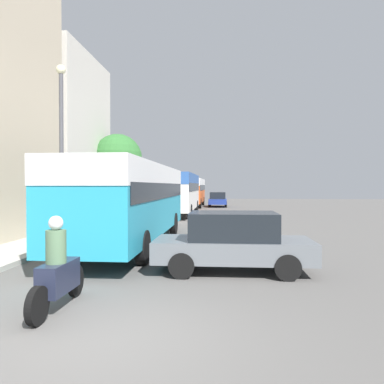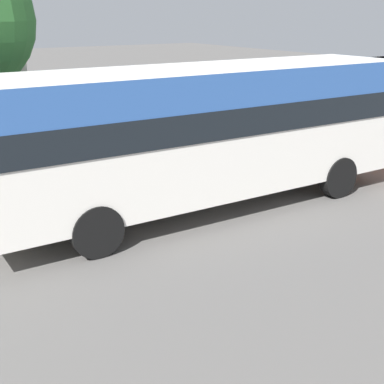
{
  "view_description": "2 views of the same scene",
  "coord_description": "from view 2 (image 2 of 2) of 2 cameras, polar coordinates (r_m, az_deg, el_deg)",
  "views": [
    {
      "loc": [
        1.77,
        -5.33,
        2.27
      ],
      "look_at": [
        -0.64,
        24.17,
        1.77
      ],
      "focal_mm": 35.0,
      "sensor_mm": 36.0,
      "label": 1
    },
    {
      "loc": [
        8.04,
        16.8,
        4.28
      ],
      "look_at": [
        -0.54,
        22.26,
        0.84
      ],
      "focal_mm": 50.0,
      "sensor_mm": 36.0,
      "label": 2
    }
  ],
  "objects": [
    {
      "name": "pedestrian_near_curb",
      "position": [
        18.17,
        7.13,
        8.12
      ],
      "size": [
        0.33,
        0.33,
        1.64
      ],
      "color": "#232838",
      "rests_on": "sidewalk"
    },
    {
      "name": "bus_following",
      "position": [
        11.79,
        1.47,
        7.77
      ],
      "size": [
        2.5,
        10.12,
        3.17
      ],
      "color": "silver",
      "rests_on": "ground_plane"
    }
  ]
}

